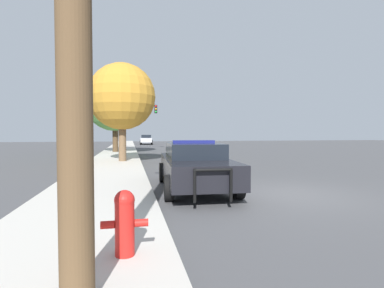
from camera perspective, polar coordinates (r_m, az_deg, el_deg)
ground_plane at (r=9.02m, az=16.62°, el=-9.10°), size 110.00×110.00×0.00m
sidewalk_left at (r=8.00m, az=-18.07°, el=-10.08°), size 3.00×110.00×0.13m
police_car at (r=9.30m, az=0.50°, el=-3.91°), size 2.26×5.10×1.51m
fire_hydrant at (r=4.15m, az=-12.71°, el=-14.06°), size 0.61×0.27×0.87m
traffic_light at (r=32.59m, az=-10.99°, el=5.30°), size 4.35×0.35×4.79m
car_background_distant at (r=45.94m, az=-8.71°, el=0.89°), size 2.05×4.47×1.46m
tree_sidewalk_mid at (r=26.54m, az=-14.46°, el=8.01°), size 5.22×5.22×6.99m
tree_sidewalk_near at (r=17.76m, az=-13.19°, el=8.74°), size 3.81×3.81×5.60m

